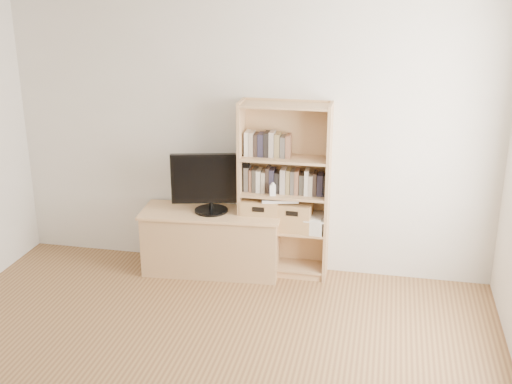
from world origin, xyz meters
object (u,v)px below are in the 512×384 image
(tv_stand, at_px, (212,242))
(basket_left, at_px, (260,212))
(bookshelf, at_px, (284,191))
(television, at_px, (210,182))
(baby_monitor, at_px, (273,190))
(basket_right, at_px, (295,216))
(laptop, at_px, (279,198))

(tv_stand, relative_size, basket_left, 3.67)
(bookshelf, bearing_deg, television, -173.03)
(television, height_order, basket_left, television)
(television, relative_size, baby_monitor, 7.08)
(basket_right, height_order, laptop, laptop)
(laptop, bearing_deg, television, 173.55)
(basket_left, relative_size, basket_right, 1.08)
(tv_stand, distance_m, baby_monitor, 0.80)
(laptop, bearing_deg, tv_stand, 173.55)
(bookshelf, distance_m, television, 0.67)
(bookshelf, relative_size, laptop, 4.98)
(tv_stand, height_order, bookshelf, bookshelf)
(baby_monitor, bearing_deg, laptop, 45.06)
(television, distance_m, laptop, 0.64)
(basket_left, bearing_deg, television, -172.49)
(basket_left, relative_size, laptop, 1.04)
(baby_monitor, bearing_deg, television, 164.96)
(tv_stand, relative_size, baby_monitor, 12.42)
(baby_monitor, height_order, basket_left, baby_monitor)
(baby_monitor, relative_size, laptop, 0.31)
(bookshelf, height_order, laptop, bookshelf)
(laptop, bearing_deg, bookshelf, -2.48)
(laptop, bearing_deg, basket_left, 165.76)
(baby_monitor, height_order, basket_right, baby_monitor)
(tv_stand, bearing_deg, television, 0.00)
(bookshelf, distance_m, basket_left, 0.31)
(tv_stand, height_order, laptop, laptop)
(tv_stand, xyz_separation_m, basket_left, (0.45, 0.08, 0.31))
(tv_stand, bearing_deg, basket_right, 1.94)
(television, xyz_separation_m, basket_left, (0.45, 0.08, -0.29))
(baby_monitor, xyz_separation_m, laptop, (0.05, 0.08, -0.10))
(tv_stand, xyz_separation_m, television, (0.00, 0.00, 0.59))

